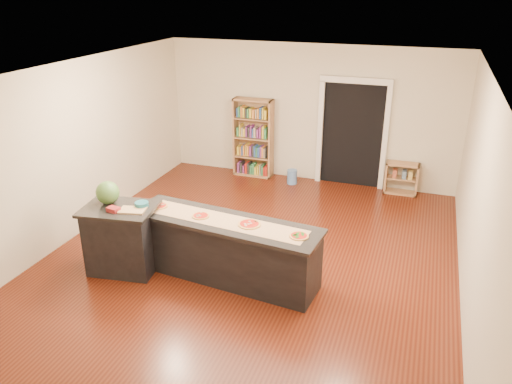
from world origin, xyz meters
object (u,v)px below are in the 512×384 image
(side_counter, at_px, (122,238))
(bookshelf, at_px, (253,138))
(waste_bin, at_px, (292,177))
(kitchen_island, at_px, (225,249))
(watermelon, at_px, (108,193))
(low_shelf, at_px, (401,178))

(side_counter, relative_size, bookshelf, 0.60)
(bookshelf, height_order, waste_bin, bookshelf)
(kitchen_island, relative_size, watermelon, 8.26)
(watermelon, bearing_deg, kitchen_island, 7.15)
(kitchen_island, height_order, waste_bin, kitchen_island)
(side_counter, height_order, bookshelf, bookshelf)
(bookshelf, xyz_separation_m, watermelon, (-0.70, -4.16, 0.32))
(low_shelf, height_order, waste_bin, low_shelf)
(low_shelf, bearing_deg, waste_bin, -174.28)
(bookshelf, relative_size, watermelon, 5.09)
(waste_bin, xyz_separation_m, watermelon, (-1.63, -3.96, 1.01))
(kitchen_island, relative_size, side_counter, 2.70)
(kitchen_island, height_order, side_counter, side_counter)
(watermelon, bearing_deg, low_shelf, 47.72)
(side_counter, height_order, low_shelf, side_counter)
(side_counter, distance_m, low_shelf, 5.57)
(kitchen_island, bearing_deg, watermelon, -166.90)
(side_counter, height_order, waste_bin, side_counter)
(low_shelf, bearing_deg, kitchen_island, -117.99)
(low_shelf, height_order, watermelon, watermelon)
(bookshelf, relative_size, waste_bin, 5.57)
(kitchen_island, xyz_separation_m, bookshelf, (-0.99, 3.95, 0.38))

